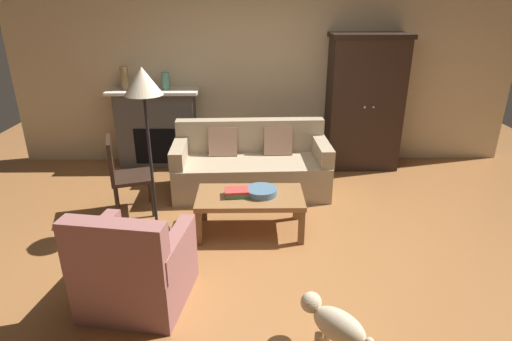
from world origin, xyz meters
TOP-DOWN VIEW (x-y plane):
  - ground_plane at (0.00, 0.00)m, footprint 9.60×9.60m
  - back_wall at (0.00, 2.55)m, footprint 7.20×0.10m
  - fireplace at (-1.55, 2.30)m, footprint 1.26×0.48m
  - armoire at (1.40, 2.22)m, footprint 1.06×0.57m
  - couch at (-0.19, 1.37)m, footprint 1.95×0.91m
  - coffee_table at (-0.21, 0.32)m, footprint 1.10×0.60m
  - fruit_bowl at (-0.09, 0.33)m, footprint 0.32×0.32m
  - book_stack at (-0.34, 0.30)m, footprint 0.25×0.19m
  - mantel_vase_bronze at (-1.93, 2.28)m, footprint 0.11×0.11m
  - mantel_vase_jade at (-1.37, 2.28)m, footprint 0.11×0.11m
  - armchair_near_left at (-1.11, -0.81)m, footprint 0.88×0.88m
  - side_chair_wooden at (-1.62, 0.76)m, footprint 0.55×0.55m
  - floor_lamp at (-1.19, 0.31)m, footprint 0.36×0.36m
  - dog at (0.37, -1.36)m, footprint 0.46×0.46m

SIDE VIEW (x-z plane):
  - ground_plane at x=0.00m, z-range 0.00..0.00m
  - dog at x=0.37m, z-range 0.05..0.44m
  - armchair_near_left at x=-1.11m, z-range -0.12..0.76m
  - couch at x=-0.19m, z-range -0.11..0.75m
  - coffee_table at x=-0.21m, z-range 0.16..0.58m
  - fruit_bowl at x=-0.09m, z-range 0.42..0.49m
  - book_stack at x=-0.34m, z-range 0.42..0.49m
  - side_chair_wooden at x=-1.62m, z-range 0.06..0.96m
  - fireplace at x=-1.55m, z-range 0.01..1.13m
  - armoire at x=1.40m, z-range 0.00..1.88m
  - mantel_vase_jade at x=-1.37m, z-range 1.12..1.35m
  - mantel_vase_bronze at x=-1.93m, z-range 1.12..1.43m
  - back_wall at x=0.00m, z-range 0.00..2.80m
  - floor_lamp at x=-1.19m, z-range 0.63..2.35m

